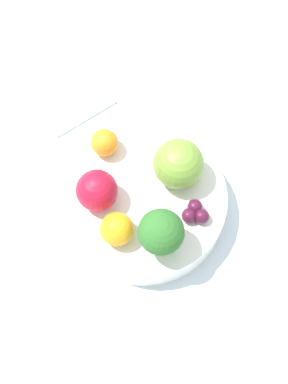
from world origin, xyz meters
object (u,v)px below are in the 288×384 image
Objects in this scene: orange_back at (105,143)px; grape_cluster at (195,213)px; apple_red at (179,165)px; broccoli at (161,232)px; bowl at (144,202)px; napkin at (62,87)px; apple_green at (97,190)px; orange_front at (117,229)px.

orange_back is 0.15m from grape_cluster.
apple_red reaches higher than orange_back.
broccoli is at bearing 7.10° from grape_cluster.
napkin is (-0.01, -0.23, -0.02)m from bowl.
napkin is (-0.06, -0.20, -0.07)m from apple_green.
orange_front is 0.27m from napkin.
apple_green is (0.05, -0.03, 0.05)m from bowl.
apple_green is at bearing 74.38° from napkin.
orange_back reaches higher than grape_cluster.
orange_front is (0.04, -0.04, -0.02)m from broccoli.
apple_red is 1.87× the size of grape_cluster.
bowl is 6.24× the size of grape_cluster.
orange_front is at bearing 12.90° from apple_red.
broccoli is at bearing 133.32° from orange_front.
apple_red is at bearing -138.32° from broccoli.
apple_green is 0.07m from orange_back.
napkin is at bearing -91.52° from bowl.
apple_red is 0.45× the size of napkin.
broccoli reaches higher than orange_back.
broccoli is at bearing 72.96° from bowl.
grape_cluster is at bearing -172.90° from broccoli.
orange_back is at bearing -128.99° from apple_green.
grape_cluster is at bearing 106.66° from orange_back.
napkin is at bearing -103.68° from orange_front.
bowl is 3.02× the size of broccoli.
bowl is 0.09m from orange_back.
apple_red is at bearing 163.84° from apple_green.
broccoli is 1.36× the size of apple_green.
orange_back is 1.06× the size of grape_cluster.
bowl is 4.10× the size of apple_green.
apple_red is 1.23× the size of apple_green.
grape_cluster is 0.29m from napkin.
apple_green is 0.22m from napkin.
apple_red is 1.54× the size of orange_front.
napkin is at bearing -83.93° from grape_cluster.
orange_back is 0.16m from napkin.
apple_green is 0.05m from orange_front.
bowl is 5.14× the size of orange_front.
broccoli is 0.30m from napkin.
grape_cluster reaches higher than bowl.
apple_green is at bearing -16.16° from apple_red.
apple_green is (0.03, -0.09, -0.02)m from broccoli.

